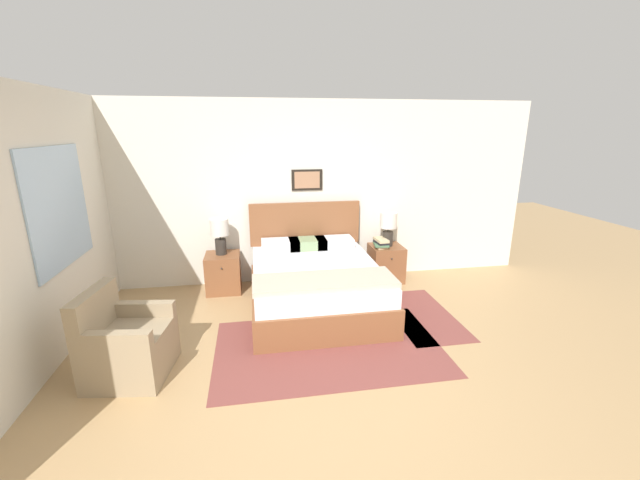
% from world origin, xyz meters
% --- Properties ---
extents(ground_plane, '(16.00, 16.00, 0.00)m').
position_xyz_m(ground_plane, '(0.00, 0.00, 0.00)').
color(ground_plane, tan).
extents(wall_back, '(7.28, 0.09, 2.60)m').
position_xyz_m(wall_back, '(0.00, 2.94, 1.30)').
color(wall_back, silver).
rests_on(wall_back, ground_plane).
extents(wall_left, '(0.08, 5.31, 2.60)m').
position_xyz_m(wall_left, '(-2.47, 1.46, 1.30)').
color(wall_left, silver).
rests_on(wall_left, ground_plane).
extents(area_rug_main, '(2.33, 1.47, 0.01)m').
position_xyz_m(area_rug_main, '(0.19, 0.91, 0.00)').
color(area_rug_main, brown).
rests_on(area_rug_main, ground_plane).
extents(area_rug_bedside, '(0.73, 1.43, 0.01)m').
position_xyz_m(area_rug_bedside, '(1.45, 1.44, 0.00)').
color(area_rug_bedside, brown).
rests_on(area_rug_bedside, ground_plane).
extents(bed, '(1.59, 1.96, 1.19)m').
position_xyz_m(bed, '(0.21, 1.91, 0.32)').
color(bed, brown).
rests_on(bed, ground_plane).
extents(armchair, '(0.75, 0.77, 0.83)m').
position_xyz_m(armchair, '(-1.73, 0.78, 0.30)').
color(armchair, '#998466').
rests_on(armchair, ground_plane).
extents(nightstand_near_window, '(0.47, 0.49, 0.53)m').
position_xyz_m(nightstand_near_window, '(-0.98, 2.63, 0.27)').
color(nightstand_near_window, brown).
rests_on(nightstand_near_window, ground_plane).
extents(nightstand_by_door, '(0.47, 0.49, 0.53)m').
position_xyz_m(nightstand_by_door, '(1.39, 2.63, 0.27)').
color(nightstand_by_door, brown).
rests_on(nightstand_by_door, ground_plane).
extents(table_lamp_near_window, '(0.25, 0.25, 0.50)m').
position_xyz_m(table_lamp_near_window, '(-0.99, 2.66, 0.85)').
color(table_lamp_near_window, '#2D2823').
rests_on(table_lamp_near_window, nightstand_near_window).
extents(table_lamp_by_door, '(0.25, 0.25, 0.50)m').
position_xyz_m(table_lamp_by_door, '(1.41, 2.66, 0.85)').
color(table_lamp_by_door, '#2D2823').
rests_on(table_lamp_by_door, nightstand_by_door).
extents(book_thick_bottom, '(0.15, 0.21, 0.03)m').
position_xyz_m(book_thick_bottom, '(1.29, 2.59, 0.55)').
color(book_thick_bottom, beige).
rests_on(book_thick_bottom, nightstand_by_door).
extents(book_hardcover_middle, '(0.24, 0.29, 0.03)m').
position_xyz_m(book_hardcover_middle, '(1.29, 2.59, 0.58)').
color(book_hardcover_middle, '#4C7551').
rests_on(book_hardcover_middle, book_thick_bottom).
extents(book_novel_upper, '(0.17, 0.27, 0.03)m').
position_xyz_m(book_novel_upper, '(1.29, 2.59, 0.61)').
color(book_novel_upper, '#232328').
rests_on(book_novel_upper, book_hardcover_middle).
extents(book_slim_near_top, '(0.17, 0.28, 0.04)m').
position_xyz_m(book_slim_near_top, '(1.29, 2.59, 0.65)').
color(book_slim_near_top, beige).
rests_on(book_slim_near_top, book_novel_upper).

